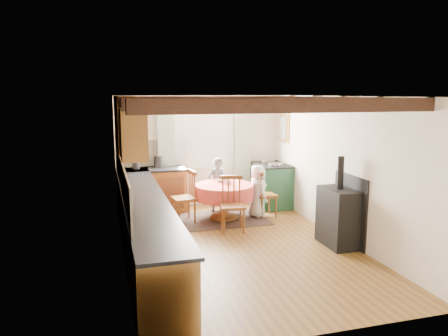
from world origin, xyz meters
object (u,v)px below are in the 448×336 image
object	(u,v)px
aga_range	(271,184)
child_right	(258,191)
child_far	(217,184)
chair_right	(266,193)
dining_table	(224,202)
cast_iron_stove	(339,201)
chair_near	(233,204)
chair_left	(184,197)
cup	(226,182)

from	to	relation	value
aga_range	child_right	size ratio (longest dim) A/B	0.98
child_far	child_right	xyz separation A→B (m)	(0.66, -0.65, -0.04)
chair_right	child_right	distance (m)	0.19
dining_table	aga_range	xyz separation A→B (m)	(1.27, 0.73, 0.13)
aga_range	dining_table	bearing A→B (deg)	-150.24
cast_iron_stove	child_right	world-z (taller)	cast_iron_stove
chair_near	cast_iron_stove	bearing A→B (deg)	-30.49
chair_left	cup	world-z (taller)	chair_left
chair_left	child_far	world-z (taller)	child_far
chair_left	cup	bearing A→B (deg)	79.80
dining_table	chair_near	distance (m)	0.79
dining_table	chair_near	world-z (taller)	chair_near
cast_iron_stove	cup	world-z (taller)	cast_iron_stove
chair_left	child_far	xyz separation A→B (m)	(0.82, 0.60, 0.07)
aga_range	cup	world-z (taller)	aga_range
aga_range	cast_iron_stove	size ratio (longest dim) A/B	0.71
chair_left	cast_iron_stove	bearing A→B (deg)	39.39
dining_table	chair_left	bearing A→B (deg)	178.01
chair_left	dining_table	bearing A→B (deg)	79.34
dining_table	chair_right	world-z (taller)	chair_right
chair_near	chair_right	world-z (taller)	chair_near
chair_right	child_far	distance (m)	1.06
chair_left	child_far	distance (m)	1.02
cast_iron_stove	cup	size ratio (longest dim) A/B	13.37
chair_left	chair_near	bearing A→B (deg)	33.70
dining_table	cast_iron_stove	xyz separation A→B (m)	(1.38, -1.93, 0.39)
child_right	chair_right	bearing A→B (deg)	-95.97
chair_right	child_right	size ratio (longest dim) A/B	0.88
dining_table	child_far	xyz separation A→B (m)	(0.03, 0.63, 0.22)
chair_left	cast_iron_stove	world-z (taller)	cast_iron_stove
child_right	cup	xyz separation A→B (m)	(-0.64, 0.03, 0.22)
chair_left	child_right	bearing A→B (deg)	79.48
chair_left	cup	size ratio (longest dim) A/B	9.15
dining_table	cup	bearing A→B (deg)	5.86
chair_near	child_far	xyz separation A→B (m)	(0.08, 1.41, 0.07)
chair_near	child_right	distance (m)	1.07
chair_near	chair_left	distance (m)	1.09
chair_near	child_right	size ratio (longest dim) A/B	0.94
aga_range	child_far	bearing A→B (deg)	-175.52
chair_near	cup	bearing A→B (deg)	90.27
chair_near	cup	size ratio (longest dim) A/B	9.10
chair_left	aga_range	world-z (taller)	chair_left
chair_left	child_far	size ratio (longest dim) A/B	0.88
dining_table	child_far	bearing A→B (deg)	87.63
chair_right	cast_iron_stove	size ratio (longest dim) A/B	0.63
dining_table	chair_near	bearing A→B (deg)	-94.25
cup	child_far	bearing A→B (deg)	92.15
chair_right	chair_left	bearing A→B (deg)	85.73
cup	dining_table	bearing A→B (deg)	-174.14
dining_table	chair_near	xyz separation A→B (m)	(-0.06, -0.78, 0.15)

